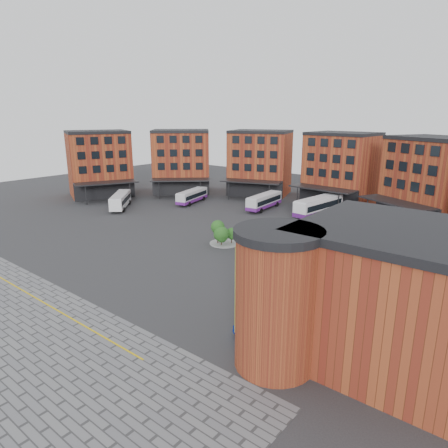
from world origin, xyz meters
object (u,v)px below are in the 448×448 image
Objects in this scene: bus_a at (120,200)px; blue_car at (254,335)px; bus_b at (192,196)px; bus_d at (319,206)px; bus_c at (264,201)px; bus_f at (385,233)px; bus_e at (364,219)px; tree_island at (222,233)px.

bus_a is 2.44× the size of blue_car.
bus_a is at bearing 73.45° from blue_car.
bus_b is 26.51m from bus_d.
bus_a is 14.71m from bus_b.
bus_f reaches higher than bus_c.
bus_c is 0.93× the size of bus_f.
bus_e is at bearing 16.54° from blue_car.
blue_car is (48.33, -22.91, -1.11)m from bus_a.
bus_b is (-22.61, 17.57, -0.26)m from tree_island.
bus_b is at bearing -166.49° from bus_c.
bus_d is 1.10× the size of bus_e.
bus_a is 28.54m from bus_c.
bus_a is 0.87× the size of bus_c.
blue_car is at bearing -63.36° from bus_d.
bus_e is (20.59, -2.11, 0.17)m from bus_c.
bus_d reaches higher than bus_c.
bus_c is (14.89, 4.95, 0.11)m from bus_b.
blue_car is at bearing -67.68° from bus_a.
bus_c is 20.70m from bus_e.
bus_c is (22.54, 17.51, -0.15)m from bus_a.
bus_d is at bearing 82.95° from tree_island.
tree_island reaches higher than bus_b.
bus_a is at bearing -142.78° from bus_d.
blue_car is (-0.08, -32.25, -1.22)m from bus_f.
bus_f is (25.87, -8.17, 0.26)m from bus_c.
bus_c is at bearing -4.48° from bus_a.
bus_e is (12.87, 20.40, 0.02)m from tree_island.
tree_island is at bearing -51.90° from bus_b.
bus_c reaches higher than bus_b.
bus_d is 10.63m from bus_e.
bus_a is at bearing -129.76° from bus_e.
tree_island is at bearing -90.02° from bus_d.
tree_island is 0.39× the size of bus_e.
tree_island reaches higher than bus_a.
bus_f is 32.27m from blue_car.
bus_d is 18.16m from bus_f.
blue_car is at bearing -62.32° from bus_c.
tree_island reaches higher than blue_car.
bus_e reaches higher than bus_c.
bus_e is 0.99× the size of bus_f.
bus_b is 2.63× the size of blue_car.
bus_f is at bearing -18.57° from bus_b.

